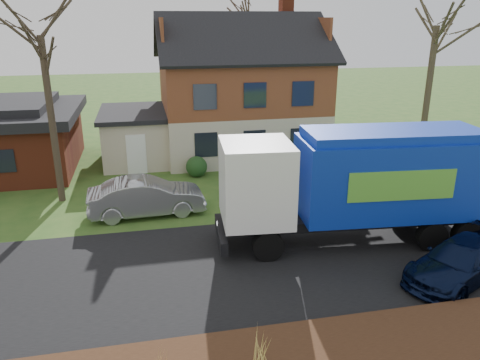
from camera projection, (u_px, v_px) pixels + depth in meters
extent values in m
plane|color=#2B511B|center=(268.00, 264.00, 15.57)|extent=(120.00, 120.00, 0.00)
cube|color=black|center=(268.00, 264.00, 15.56)|extent=(80.00, 7.00, 0.02)
cube|color=beige|center=(240.00, 129.00, 28.46)|extent=(9.00, 7.50, 2.70)
cube|color=#602D1B|center=(240.00, 84.00, 27.56)|extent=(9.00, 7.50, 2.80)
cube|color=maroon|center=(286.00, 6.00, 27.64)|extent=(0.70, 0.90, 1.60)
cube|color=beige|center=(136.00, 137.00, 26.81)|extent=(3.50, 5.50, 2.60)
cube|color=black|center=(134.00, 113.00, 26.34)|extent=(3.90, 5.90, 0.24)
cylinder|color=black|center=(268.00, 246.00, 15.68)|extent=(1.09, 0.44, 1.06)
cylinder|color=black|center=(258.00, 220.00, 17.69)|extent=(1.09, 0.44, 1.06)
cylinder|color=black|center=(432.00, 236.00, 16.37)|extent=(1.09, 0.44, 1.06)
cylinder|color=black|center=(404.00, 212.00, 18.39)|extent=(1.09, 0.44, 1.06)
cylinder|color=black|center=(467.00, 234.00, 16.53)|extent=(1.09, 0.44, 1.06)
cylinder|color=black|center=(435.00, 211.00, 18.55)|extent=(1.09, 0.44, 1.06)
cube|color=black|center=(360.00, 218.00, 17.00)|extent=(8.87, 1.93, 0.36)
cube|color=white|center=(256.00, 182.00, 16.02)|extent=(2.55, 2.74, 2.76)
cube|color=black|center=(223.00, 179.00, 15.84)|extent=(0.26, 2.25, 0.92)
cube|color=black|center=(221.00, 234.00, 16.50)|extent=(0.46, 2.57, 0.46)
cube|color=#0D2B9F|center=(389.00, 176.00, 16.60)|extent=(6.63, 3.07, 2.76)
cube|color=#0D2B9F|center=(394.00, 134.00, 16.10)|extent=(6.30, 2.74, 0.31)
cube|color=#0D2B9F|center=(476.00, 175.00, 17.03)|extent=(0.57, 2.63, 2.97)
cube|color=#54A034|center=(402.00, 186.00, 15.33)|extent=(3.67, 0.34, 1.02)
cube|color=#54A034|center=(371.00, 163.00, 17.76)|extent=(3.67, 0.34, 1.02)
imported|color=#9DA0A4|center=(147.00, 197.00, 19.30)|extent=(4.82, 1.91, 1.56)
imported|color=black|center=(461.00, 261.00, 14.51)|extent=(4.65, 3.38, 1.25)
cylinder|color=#3C3024|center=(52.00, 122.00, 19.88)|extent=(0.30, 0.30, 7.13)
cylinder|color=#443B29|center=(427.00, 99.00, 24.90)|extent=(0.34, 0.34, 7.42)
cylinder|color=#413027|center=(248.00, 70.00, 35.82)|extent=(0.31, 0.31, 8.06)
cone|color=tan|center=(264.00, 351.00, 10.30)|extent=(0.04, 0.04, 1.03)
cone|color=tan|center=(257.00, 352.00, 10.27)|extent=(0.04, 0.04, 1.03)
cone|color=tan|center=(272.00, 350.00, 10.33)|extent=(0.04, 0.04, 1.03)
cone|color=tan|center=(263.00, 347.00, 10.42)|extent=(0.04, 0.04, 1.03)
cone|color=tan|center=(266.00, 355.00, 10.18)|extent=(0.04, 0.04, 1.03)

